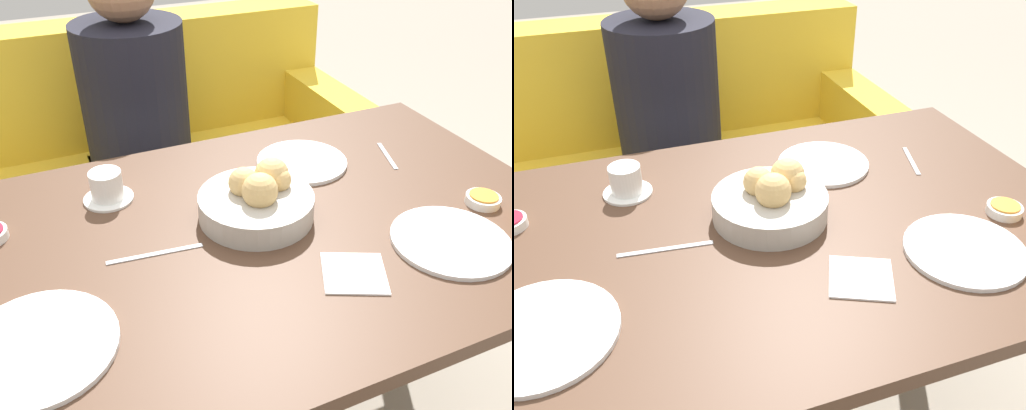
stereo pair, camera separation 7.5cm
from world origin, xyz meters
TOP-DOWN VIEW (x-y plane):
  - dining_table at (0.00, 0.00)m, footprint 1.49×0.88m
  - couch at (-0.11, 0.98)m, footprint 1.82×0.70m
  - seated_person at (-0.02, 0.83)m, footprint 0.34×0.45m
  - bread_basket at (0.07, 0.04)m, footprint 0.25×0.25m
  - plate_near_left at (-0.41, -0.16)m, footprint 0.26×0.26m
  - plate_near_right at (0.39, -0.21)m, footprint 0.24×0.24m
  - plate_far_center at (0.27, 0.21)m, footprint 0.23×0.23m
  - coffee_cup at (-0.22, 0.24)m, footprint 0.11×0.11m
  - jam_bowl_honey at (0.55, -0.12)m, footprint 0.08×0.08m
  - fork_silver at (-0.17, 0.00)m, footprint 0.19×0.03m
  - spoon_coffee at (0.49, 0.16)m, footprint 0.05×0.14m
  - napkin at (0.15, -0.21)m, footprint 0.16×0.16m

SIDE VIEW (x-z plane):
  - couch at x=-0.11m, z-range -0.12..0.74m
  - seated_person at x=-0.02m, z-range -0.09..1.06m
  - dining_table at x=0.00m, z-range 0.27..0.97m
  - fork_silver at x=-0.17m, z-range 0.70..0.71m
  - spoon_coffee at x=0.49m, z-range 0.70..0.71m
  - napkin at x=0.15m, z-range 0.70..0.71m
  - plate_near_left at x=-0.41m, z-range 0.70..0.71m
  - plate_near_right at x=0.39m, z-range 0.70..0.71m
  - plate_far_center at x=0.27m, z-range 0.70..0.71m
  - jam_bowl_honey at x=0.55m, z-range 0.70..0.73m
  - coffee_cup at x=-0.22m, z-range 0.70..0.77m
  - bread_basket at x=0.07m, z-range 0.69..0.80m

